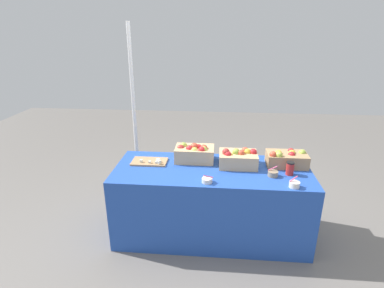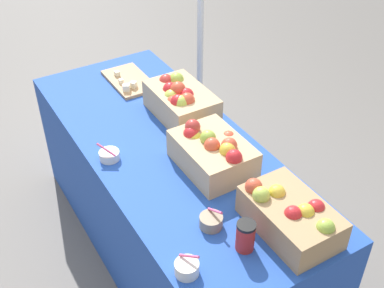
{
  "view_description": "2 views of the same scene",
  "coord_description": "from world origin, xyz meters",
  "views": [
    {
      "loc": [
        0.04,
        -2.69,
        2.01
      ],
      "look_at": [
        -0.2,
        -0.01,
        0.99
      ],
      "focal_mm": 28.59,
      "sensor_mm": 36.0,
      "label": 1
    },
    {
      "loc": [
        1.7,
        -0.88,
        2.18
      ],
      "look_at": [
        0.13,
        0.06,
        0.8
      ],
      "focal_mm": 46.58,
      "sensor_mm": 36.0,
      "label": 2
    }
  ],
  "objects": [
    {
      "name": "sample_bowl_near",
      "position": [
        0.71,
        -0.31,
        0.77
      ],
      "size": [
        0.09,
        0.09,
        0.09
      ],
      "color": "silver",
      "rests_on": "table"
    },
    {
      "name": "apple_crate_middle",
      "position": [
        0.25,
        0.09,
        0.82
      ],
      "size": [
        0.37,
        0.27,
        0.19
      ],
      "color": "tan",
      "rests_on": "table"
    },
    {
      "name": "sample_bowl_far",
      "position": [
        0.56,
        -0.11,
        0.77
      ],
      "size": [
        0.09,
        0.09,
        0.09
      ],
      "color": "gray",
      "rests_on": "table"
    },
    {
      "name": "coffee_cup",
      "position": [
        0.72,
        -0.06,
        0.8
      ],
      "size": [
        0.07,
        0.07,
        0.13
      ],
      "color": "red",
      "rests_on": "table"
    },
    {
      "name": "ground_plane",
      "position": [
        0.0,
        0.0,
        0.0
      ],
      "size": [
        10.0,
        10.0,
        0.0
      ],
      "primitive_type": "plane",
      "color": "slate"
    },
    {
      "name": "cutting_board_front",
      "position": [
        -0.63,
        0.09,
        0.75
      ],
      "size": [
        0.35,
        0.21,
        0.05
      ],
      "color": "tan",
      "rests_on": "table"
    },
    {
      "name": "apple_crate_right",
      "position": [
        -0.19,
        0.17,
        0.83
      ],
      "size": [
        0.39,
        0.25,
        0.2
      ],
      "color": "tan",
      "rests_on": "table"
    },
    {
      "name": "sample_bowl_mid",
      "position": [
        -0.04,
        -0.29,
        0.76
      ],
      "size": [
        0.1,
        0.09,
        0.09
      ],
      "color": "silver",
      "rests_on": "table"
    },
    {
      "name": "table",
      "position": [
        0.0,
        0.0,
        0.37
      ],
      "size": [
        1.9,
        0.76,
        0.74
      ],
      "primitive_type": "cube",
      "color": "#234CAD",
      "rests_on": "ground_plane"
    },
    {
      "name": "apple_crate_left",
      "position": [
        0.73,
        0.14,
        0.82
      ],
      "size": [
        0.39,
        0.24,
        0.17
      ],
      "color": "tan",
      "rests_on": "table"
    }
  ]
}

